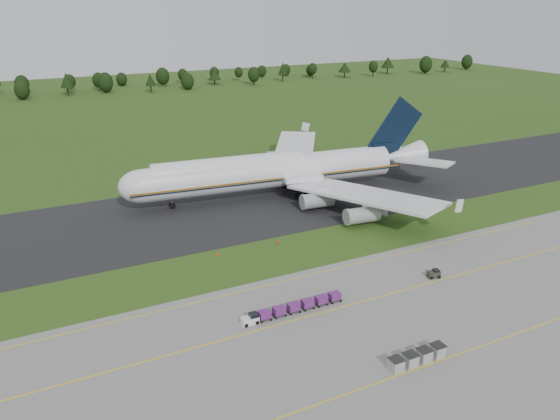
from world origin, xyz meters
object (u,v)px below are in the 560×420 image
baggage_train (292,308)px  utility_cart (434,274)px  aircraft (277,170)px  uld_row (417,357)px  edge_markers (248,248)px

baggage_train → utility_cart: 28.32m
baggage_train → aircraft: bearing=66.2°
baggage_train → utility_cart: baggage_train is taller
aircraft → uld_row: aircraft is taller
baggage_train → uld_row: 21.29m
baggage_train → edge_markers: baggage_train is taller
aircraft → baggage_train: 56.78m
utility_cart → edge_markers: size_ratio=0.17×
utility_cart → uld_row: (-18.92, -18.26, 0.32)m
utility_cart → edge_markers: 35.87m
aircraft → uld_row: size_ratio=9.16×
uld_row → aircraft: bearing=79.3°
baggage_train → utility_cart: size_ratio=7.43×
utility_cart → uld_row: bearing=-136.0°
aircraft → edge_markers: 33.88m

